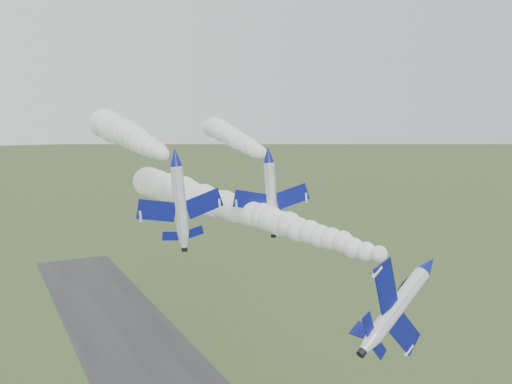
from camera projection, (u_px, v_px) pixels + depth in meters
jet_lead at (429, 265)px, 56.83m from camera, size 6.36×13.37×9.53m
smoke_trail_jet_lead at (234, 208)px, 80.97m from camera, size 19.22×56.58×5.17m
jet_pair_left at (176, 157)px, 69.80m from camera, size 10.92×13.14×3.28m
smoke_trail_jet_pair_left at (127, 134)px, 97.44m from camera, size 8.32×55.79×5.87m
jet_pair_right at (269, 154)px, 76.23m from camera, size 10.55×12.33×3.11m
smoke_trail_jet_pair_right at (230, 136)px, 110.84m from camera, size 21.64×64.06×4.74m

